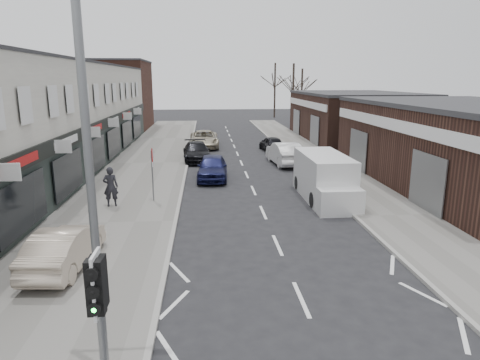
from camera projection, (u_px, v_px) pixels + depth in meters
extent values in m
plane|color=black|center=(320.00, 342.00, 9.95)|extent=(160.00, 160.00, 0.00)
cube|color=slate|center=(148.00, 164.00, 30.75)|extent=(5.50, 64.00, 0.12)
cube|color=slate|center=(318.00, 161.00, 31.73)|extent=(3.50, 64.00, 0.12)
cube|color=silver|center=(32.00, 119.00, 27.00)|extent=(8.00, 41.00, 7.10)
cube|color=#4C2A20|center=(114.00, 96.00, 51.63)|extent=(8.00, 10.00, 8.00)
cube|color=#3B221A|center=(475.00, 147.00, 23.99)|extent=(10.00, 18.00, 4.50)
cube|color=#3B221A|center=(354.00, 117.00, 43.39)|extent=(10.00, 16.00, 4.50)
cylinder|color=slate|center=(102.00, 340.00, 7.29)|extent=(0.12, 0.12, 3.00)
cube|color=silver|center=(97.00, 284.00, 7.05)|extent=(0.05, 0.55, 1.10)
cube|color=black|center=(95.00, 287.00, 6.93)|extent=(0.28, 0.22, 0.95)
sphere|color=#0CE533|center=(95.00, 308.00, 6.89)|extent=(0.18, 0.18, 0.18)
cube|color=black|center=(99.00, 281.00, 7.17)|extent=(0.26, 0.20, 0.90)
cylinder|color=slate|center=(90.00, 182.00, 7.86)|extent=(0.16, 0.16, 8.00)
cylinder|color=slate|center=(153.00, 176.00, 20.87)|extent=(0.07, 0.07, 2.50)
cube|color=white|center=(153.00, 164.00, 20.74)|extent=(0.04, 0.45, 0.25)
cube|color=silver|center=(323.00, 176.00, 21.87)|extent=(2.07, 4.97, 2.27)
cube|color=silver|center=(340.00, 202.00, 19.17)|extent=(2.00, 0.87, 1.19)
cylinder|color=black|center=(313.00, 200.00, 20.29)|extent=(0.24, 0.76, 0.76)
cylinder|color=black|center=(351.00, 199.00, 20.43)|extent=(0.24, 0.76, 0.76)
cylinder|color=black|center=(298.00, 183.00, 23.66)|extent=(0.24, 0.76, 0.76)
cylinder|color=black|center=(331.00, 182.00, 23.80)|extent=(0.24, 0.76, 0.76)
imported|color=#BEAD98|center=(64.00, 247.00, 13.51)|extent=(1.69, 4.13, 1.33)
imported|color=black|center=(111.00, 187.00, 20.03)|extent=(0.73, 0.52, 1.89)
imported|color=#151842|center=(212.00, 167.00, 26.03)|extent=(1.97, 4.45, 1.49)
imported|color=black|center=(197.00, 152.00, 31.93)|extent=(2.30, 4.91, 1.39)
imported|color=#A89E86|center=(204.00, 139.00, 38.23)|extent=(2.57, 5.45, 1.51)
imported|color=silver|center=(285.00, 153.00, 30.59)|extent=(2.12, 5.01, 1.61)
imported|color=black|center=(272.00, 144.00, 36.30)|extent=(1.90, 3.93, 1.29)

